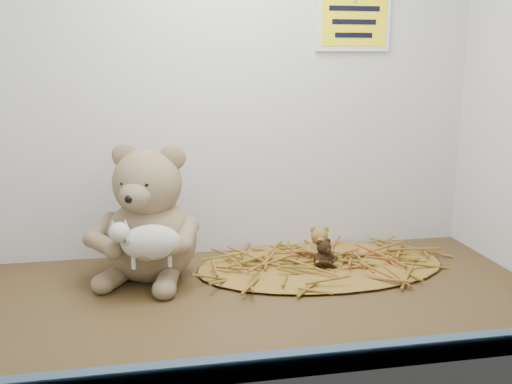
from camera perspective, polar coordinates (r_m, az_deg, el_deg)
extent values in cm
cube|color=#3C2A14|center=(115.21, -0.52, -10.57)|extent=(120.00, 60.00, 0.40)
cube|color=silver|center=(135.27, -2.87, 12.52)|extent=(120.00, 0.40, 90.00)
cube|color=#3D5A75|center=(89.17, 2.90, -16.77)|extent=(119.28, 2.20, 3.60)
ellipsoid|color=brown|center=(132.09, 6.52, -7.25)|extent=(57.12, 33.17, 1.11)
cube|color=yellow|center=(142.24, 9.70, 16.41)|extent=(16.00, 1.20, 11.00)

